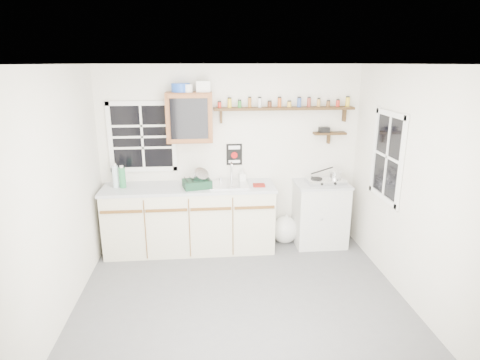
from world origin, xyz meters
name	(u,v)px	position (x,y,z in m)	size (l,w,h in m)	color
room	(241,191)	(0.00, 0.00, 1.25)	(3.64, 3.24, 2.54)	#555557
main_cabinet	(190,218)	(-0.58, 1.30, 0.46)	(2.31, 0.63, 0.92)	beige
right_cabinet	(320,213)	(1.25, 1.32, 0.46)	(0.73, 0.57, 0.91)	silver
sink	(229,184)	(-0.05, 1.30, 0.93)	(0.52, 0.44, 0.29)	silver
upper_cabinet	(189,117)	(-0.55, 1.44, 1.82)	(0.60, 0.32, 0.65)	brown
upper_cabinet_clutter	(189,87)	(-0.54, 1.44, 2.21)	(0.50, 0.24, 0.14)	#1B48B5
spice_shelf	(285,107)	(0.73, 1.51, 1.93)	(1.91, 0.18, 0.35)	#321F0D
secondary_shelf	(328,133)	(1.36, 1.52, 1.58)	(0.45, 0.16, 0.24)	#321F0D
warning_sign	(234,154)	(0.05, 1.59, 1.28)	(0.22, 0.02, 0.30)	black
window_back	(142,137)	(-1.20, 1.59, 1.55)	(0.93, 0.03, 0.98)	black
window_right	(388,157)	(1.79, 0.55, 1.45)	(0.03, 0.78, 1.08)	black
water_bottles	(119,177)	(-1.50, 1.34, 1.07)	(0.18, 0.11, 0.32)	silver
dish_rack	(198,181)	(-0.46, 1.23, 1.01)	(0.41, 0.34, 0.27)	#10311F
soap_bottle	(242,175)	(0.14, 1.43, 1.02)	(0.09, 0.09, 0.19)	white
rag	(259,185)	(0.35, 1.22, 0.93)	(0.16, 0.14, 0.02)	maroon
hotplate	(326,181)	(1.30, 1.30, 0.94)	(0.53, 0.30, 0.08)	silver
saucepan	(335,175)	(1.42, 1.31, 1.03)	(0.38, 0.29, 0.18)	silver
trash_bag	(285,229)	(0.77, 1.40, 0.20)	(0.40, 0.36, 0.46)	silver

